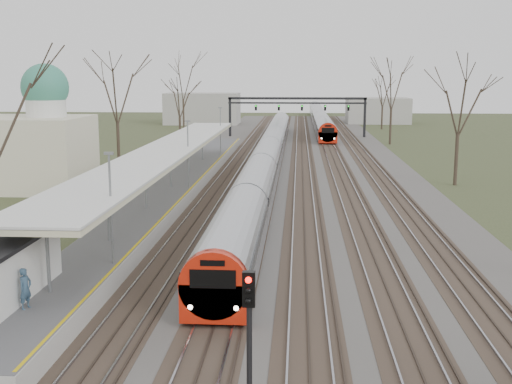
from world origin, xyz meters
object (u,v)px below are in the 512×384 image
passenger (25,289)px  signal_post (249,318)px  train_near (269,151)px  train_far (319,117)px

passenger → signal_post: size_ratio=0.38×
train_near → train_far: same height
train_near → passenger: bearing=-98.4°
passenger → signal_post: bearing=-101.8°
train_far → signal_post: size_ratio=18.34×
train_far → passenger: bearing=-97.6°
signal_post → train_near: bearing=92.0°
train_near → signal_post: (1.75, -50.36, 1.25)m
train_near → signal_post: signal_post is taller
passenger → signal_post: 9.74m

